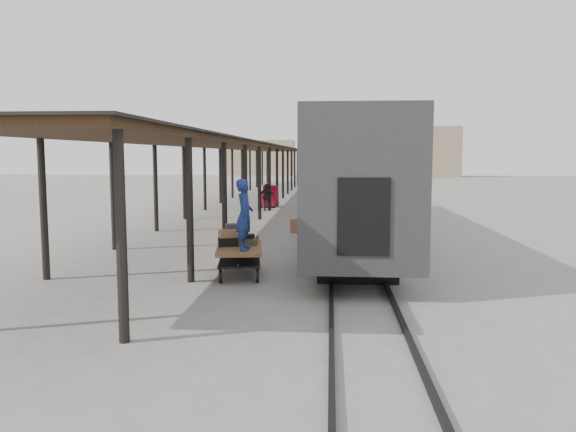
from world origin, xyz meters
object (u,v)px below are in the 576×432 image
(pedestrian, at_px, (267,197))
(baggage_cart, at_px, (240,253))
(porter, at_px, (245,215))
(luggage_tug, at_px, (270,197))

(pedestrian, bearing_deg, baggage_cart, 92.72)
(porter, bearing_deg, luggage_tug, -0.74)
(baggage_cart, xyz_separation_m, pedestrian, (-1.36, 18.89, 0.20))
(luggage_tug, height_order, pedestrian, pedestrian)
(baggage_cart, bearing_deg, luggage_tug, 86.09)
(baggage_cart, xyz_separation_m, luggage_tug, (-1.46, 21.44, 0.00))
(luggage_tug, height_order, porter, porter)
(baggage_cart, bearing_deg, pedestrian, 86.31)
(baggage_cart, height_order, porter, porter)
(baggage_cart, distance_m, luggage_tug, 21.49)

